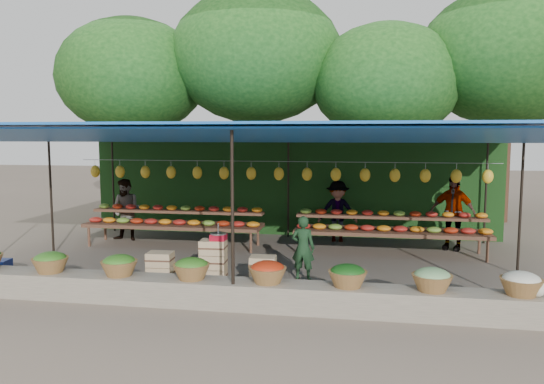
# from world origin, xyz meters

# --- Properties ---
(ground) EXTENTS (60.00, 60.00, 0.00)m
(ground) POSITION_xyz_m (0.00, 0.00, 0.00)
(ground) COLOR #66584B
(ground) RESTS_ON ground
(stone_curb) EXTENTS (10.60, 0.55, 0.40)m
(stone_curb) POSITION_xyz_m (0.00, -2.75, 0.20)
(stone_curb) COLOR #696154
(stone_curb) RESTS_ON ground
(stall_canopy) EXTENTS (10.80, 6.60, 2.82)m
(stall_canopy) POSITION_xyz_m (0.00, 0.06, 2.68)
(stall_canopy) COLOR black
(stall_canopy) RESTS_ON ground
(produce_baskets) EXTENTS (8.98, 0.58, 0.34)m
(produce_baskets) POSITION_xyz_m (-0.10, -2.75, 0.56)
(produce_baskets) COLOR brown
(produce_baskets) RESTS_ON stone_curb
(netting_backdrop) EXTENTS (10.60, 0.06, 2.50)m
(netting_backdrop) POSITION_xyz_m (0.00, 3.15, 1.25)
(netting_backdrop) COLOR #1A4518
(netting_backdrop) RESTS_ON ground
(tree_row) EXTENTS (16.51, 5.50, 7.12)m
(tree_row) POSITION_xyz_m (0.50, 6.09, 4.70)
(tree_row) COLOR #3E2216
(tree_row) RESTS_ON ground
(fruit_table_left) EXTENTS (4.21, 0.95, 0.93)m
(fruit_table_left) POSITION_xyz_m (-2.49, 1.35, 0.61)
(fruit_table_left) COLOR #4A2E1D
(fruit_table_left) RESTS_ON ground
(fruit_table_right) EXTENTS (4.21, 0.95, 0.93)m
(fruit_table_right) POSITION_xyz_m (2.51, 1.35, 0.61)
(fruit_table_right) COLOR #4A2E1D
(fruit_table_right) RESTS_ON ground
(crate_counter) EXTENTS (2.37, 0.37, 0.77)m
(crate_counter) POSITION_xyz_m (-0.74, -1.52, 0.31)
(crate_counter) COLOR tan
(crate_counter) RESTS_ON ground
(weighing_scale) EXTENTS (0.29, 0.29, 0.30)m
(weighing_scale) POSITION_xyz_m (-0.61, -1.52, 0.84)
(weighing_scale) COLOR red
(weighing_scale) RESTS_ON crate_counter
(vendor_seated) EXTENTS (0.46, 0.34, 1.18)m
(vendor_seated) POSITION_xyz_m (0.84, -1.06, 0.59)
(vendor_seated) COLOR #18361C
(vendor_seated) RESTS_ON ground
(customer_left) EXTENTS (0.79, 0.64, 1.53)m
(customer_left) POSITION_xyz_m (-3.88, 1.74, 0.77)
(customer_left) COLOR slate
(customer_left) RESTS_ON ground
(customer_mid) EXTENTS (1.00, 0.62, 1.50)m
(customer_mid) POSITION_xyz_m (1.28, 2.52, 0.75)
(customer_mid) COLOR slate
(customer_mid) RESTS_ON ground
(customer_right) EXTENTS (1.09, 0.77, 1.71)m
(customer_right) POSITION_xyz_m (3.91, 2.04, 0.86)
(customer_right) COLOR slate
(customer_right) RESTS_ON ground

